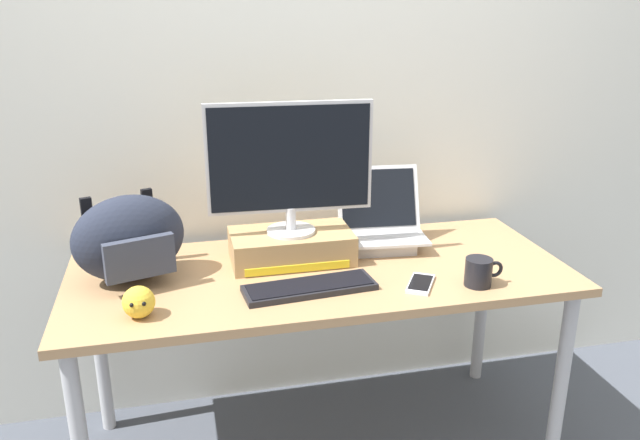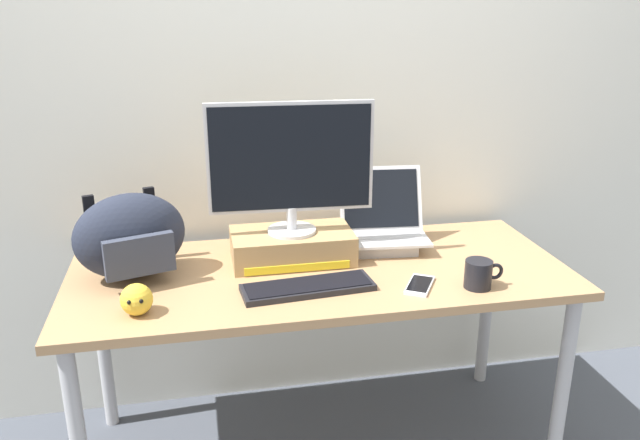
{
  "view_description": "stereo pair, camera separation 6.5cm",
  "coord_description": "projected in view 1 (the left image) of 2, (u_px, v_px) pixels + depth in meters",
  "views": [
    {
      "loc": [
        -0.46,
        -1.97,
        1.62
      ],
      "look_at": [
        0.0,
        0.0,
        0.91
      ],
      "focal_mm": 35.82,
      "sensor_mm": 36.0,
      "label": 1
    },
    {
      "loc": [
        -0.4,
        -1.99,
        1.62
      ],
      "look_at": [
        0.0,
        0.0,
        0.91
      ],
      "focal_mm": 35.82,
      "sensor_mm": 36.0,
      "label": 2
    }
  ],
  "objects": [
    {
      "name": "back_wall",
      "position": [
        293.0,
        86.0,
        2.44
      ],
      "size": [
        7.0,
        0.1,
        2.6
      ],
      "primitive_type": "cube",
      "color": "silver",
      "rests_on": "ground"
    },
    {
      "name": "desk",
      "position": [
        320.0,
        288.0,
        2.23
      ],
      "size": [
        1.71,
        0.72,
        0.73
      ],
      "color": "#A87F56",
      "rests_on": "ground"
    },
    {
      "name": "toner_box_yellow",
      "position": [
        291.0,
        246.0,
        2.26
      ],
      "size": [
        0.43,
        0.24,
        0.11
      ],
      "color": "#A88456",
      "rests_on": "desk"
    },
    {
      "name": "desktop_monitor",
      "position": [
        290.0,
        164.0,
        2.16
      ],
      "size": [
        0.57,
        0.17,
        0.46
      ],
      "rotation": [
        0.0,
        0.0,
        -0.05
      ],
      "color": "silver",
      "rests_on": "toner_box_yellow"
    },
    {
      "name": "open_laptop",
      "position": [
        381.0,
        232.0,
        2.39
      ],
      "size": [
        0.34,
        0.28,
        0.29
      ],
      "rotation": [
        0.0,
        0.0,
        -0.09
      ],
      "color": "#ADADB2",
      "rests_on": "desk"
    },
    {
      "name": "external_keyboard",
      "position": [
        310.0,
        287.0,
        2.04
      ],
      "size": [
        0.43,
        0.17,
        0.02
      ],
      "rotation": [
        0.0,
        0.0,
        0.09
      ],
      "color": "black",
      "rests_on": "desk"
    },
    {
      "name": "messenger_backpack",
      "position": [
        129.0,
        238.0,
        2.08
      ],
      "size": [
        0.41,
        0.32,
        0.29
      ],
      "rotation": [
        0.0,
        0.0,
        0.3
      ],
      "color": "#232838",
      "rests_on": "desk"
    },
    {
      "name": "coffee_mug",
      "position": [
        479.0,
        272.0,
        2.07
      ],
      "size": [
        0.13,
        0.09,
        0.09
      ],
      "color": "black",
      "rests_on": "desk"
    },
    {
      "name": "cell_phone",
      "position": [
        421.0,
        284.0,
        2.08
      ],
      "size": [
        0.14,
        0.17,
        0.01
      ],
      "rotation": [
        0.0,
        0.0,
        -0.54
      ],
      "color": "silver",
      "rests_on": "desk"
    },
    {
      "name": "plush_toy",
      "position": [
        139.0,
        302.0,
        1.86
      ],
      "size": [
        0.1,
        0.1,
        0.1
      ],
      "color": "gold",
      "rests_on": "desk"
    }
  ]
}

